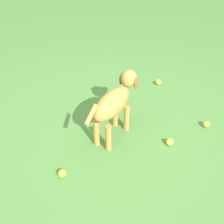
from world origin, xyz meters
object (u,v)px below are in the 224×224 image
object	(u,v)px
tennis_ball_0	(206,124)
tennis_ball_3	(158,82)
dog	(115,102)
tennis_ball_1	(62,174)
tennis_ball_2	(170,142)

from	to	relation	value
tennis_ball_0	tennis_ball_3	distance (m)	0.85
dog	tennis_ball_1	world-z (taller)	dog
tennis_ball_3	tennis_ball_1	bearing A→B (deg)	-168.80
dog	tennis_ball_2	bearing A→B (deg)	-76.03
tennis_ball_0	tennis_ball_3	xyz separation A→B (m)	(0.29, 0.80, 0.00)
dog	tennis_ball_1	bearing A→B (deg)	172.32
tennis_ball_1	tennis_ball_3	xyz separation A→B (m)	(1.63, 0.32, 0.00)
tennis_ball_1	tennis_ball_2	xyz separation A→B (m)	(0.89, -0.38, 0.00)
tennis_ball_1	dog	bearing A→B (deg)	6.23
tennis_ball_1	tennis_ball_3	distance (m)	1.66
dog	tennis_ball_0	size ratio (longest dim) A/B	11.94
tennis_ball_1	tennis_ball_3	bearing A→B (deg)	11.20
tennis_ball_2	tennis_ball_1	bearing A→B (deg)	157.02
tennis_ball_2	tennis_ball_3	bearing A→B (deg)	43.42
tennis_ball_0	tennis_ball_3	size ratio (longest dim) A/B	1.00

